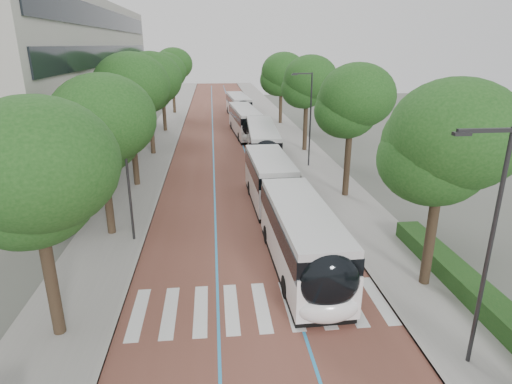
{
  "coord_description": "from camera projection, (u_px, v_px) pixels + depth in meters",
  "views": [
    {
      "loc": [
        -1.56,
        -14.07,
        10.27
      ],
      "look_at": [
        0.74,
        8.63,
        2.4
      ],
      "focal_mm": 30.0,
      "sensor_mm": 36.0,
      "label": 1
    }
  ],
  "objects": [
    {
      "name": "trees_left",
      "position": [
        146.0,
        88.0,
        38.65
      ],
      "size": [
        5.87,
        60.47,
        9.35
      ],
      "color": "black",
      "rests_on": "ground"
    },
    {
      "name": "hedge",
      "position": [
        481.0,
        297.0,
        17.43
      ],
      "size": [
        1.2,
        14.0,
        0.8
      ],
      "primitive_type": "cube",
      "color": "#153B14",
      "rests_on": "sidewalk_right"
    },
    {
      "name": "bus_queued_2",
      "position": [
        239.0,
        106.0,
        63.38
      ],
      "size": [
        3.23,
        12.52,
        3.2
      ],
      "rotation": [
        0.0,
        0.0,
        0.06
      ],
      "color": "white",
      "rests_on": "ground"
    },
    {
      "name": "road",
      "position": [
        225.0,
        130.0,
        54.35
      ],
      "size": [
        11.0,
        140.0,
        0.02
      ],
      "primitive_type": "cube",
      "color": "brown",
      "rests_on": "ground"
    },
    {
      "name": "lead_bus",
      "position": [
        286.0,
        209.0,
        23.73
      ],
      "size": [
        3.02,
        18.46,
        3.2
      ],
      "rotation": [
        0.0,
        0.0,
        0.03
      ],
      "color": "black",
      "rests_on": "ground"
    },
    {
      "name": "streetlight_far",
      "position": [
        309.0,
        112.0,
        36.48
      ],
      "size": [
        1.82,
        0.2,
        8.0
      ],
      "color": "#2B2B2D",
      "rests_on": "sidewalk_right"
    },
    {
      "name": "lane_line_left",
      "position": [
        213.0,
        130.0,
        54.19
      ],
      "size": [
        0.12,
        126.0,
        0.01
      ],
      "primitive_type": "cube",
      "color": "#288CC9",
      "rests_on": "road"
    },
    {
      "name": "lamp_post_left",
      "position": [
        127.0,
        169.0,
        22.33
      ],
      "size": [
        0.14,
        0.14,
        8.0
      ],
      "primitive_type": "cylinder",
      "color": "#2B2B2D",
      "rests_on": "sidewalk_left"
    },
    {
      "name": "sidewalk_left",
      "position": [
        165.0,
        131.0,
        53.62
      ],
      "size": [
        4.0,
        140.0,
        0.12
      ],
      "primitive_type": "cube",
      "color": "gray",
      "rests_on": "ground"
    },
    {
      "name": "zebra_crossing",
      "position": [
        262.0,
        306.0,
        17.68
      ],
      "size": [
        10.55,
        3.6,
        0.01
      ],
      "color": "silver",
      "rests_on": "ground"
    },
    {
      "name": "streetlight_near",
      "position": [
        487.0,
        235.0,
        12.97
      ],
      "size": [
        1.82,
        0.2,
        8.0
      ],
      "color": "#2B2B2D",
      "rests_on": "sidewalk_right"
    },
    {
      "name": "ground",
      "position": [
        259.0,
        322.0,
        16.73
      ],
      "size": [
        160.0,
        160.0,
        0.0
      ],
      "primitive_type": "plane",
      "color": "#51544C",
      "rests_on": "ground"
    },
    {
      "name": "lane_line_right",
      "position": [
        238.0,
        130.0,
        54.5
      ],
      "size": [
        0.12,
        126.0,
        0.01
      ],
      "primitive_type": "cube",
      "color": "#288CC9",
      "rests_on": "road"
    },
    {
      "name": "kerb_right",
      "position": [
        269.0,
        129.0,
        54.87
      ],
      "size": [
        0.2,
        140.0,
        0.14
      ],
      "primitive_type": "cube",
      "color": "gray",
      "rests_on": "ground"
    },
    {
      "name": "bus_queued_1",
      "position": [
        245.0,
        122.0,
        50.68
      ],
      "size": [
        3.31,
        12.53,
        3.2
      ],
      "rotation": [
        0.0,
        0.0,
        0.07
      ],
      "color": "white",
      "rests_on": "ground"
    },
    {
      "name": "office_building",
      "position": [
        14.0,
        83.0,
        38.92
      ],
      "size": [
        18.11,
        40.0,
        14.0
      ],
      "color": "#B5B1A8",
      "rests_on": "ground"
    },
    {
      "name": "kerb_left",
      "position": [
        181.0,
        130.0,
        53.8
      ],
      "size": [
        0.2,
        140.0,
        0.14
      ],
      "primitive_type": "cube",
      "color": "gray",
      "rests_on": "ground"
    },
    {
      "name": "bus_queued_0",
      "position": [
        262.0,
        144.0,
        39.41
      ],
      "size": [
        3.13,
        12.51,
        3.2
      ],
      "rotation": [
        0.0,
        0.0,
        -0.05
      ],
      "color": "white",
      "rests_on": "ground"
    },
    {
      "name": "sidewalk_right",
      "position": [
        284.0,
        129.0,
        55.05
      ],
      "size": [
        4.0,
        140.0,
        0.12
      ],
      "primitive_type": "cube",
      "color": "gray",
      "rests_on": "ground"
    },
    {
      "name": "trees_right",
      "position": [
        316.0,
        90.0,
        38.24
      ],
      "size": [
        5.93,
        47.61,
        8.85
      ],
      "color": "black",
      "rests_on": "ground"
    }
  ]
}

